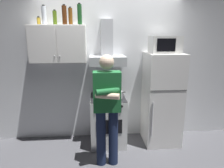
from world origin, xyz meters
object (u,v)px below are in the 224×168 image
object	(u,v)px
range_hood	(107,53)
bottle_olive_oil	(55,18)
bottle_vodka_clear	(44,15)
refrigerator	(162,99)
person_standing	(107,107)
upper_cabinet	(58,44)
bottle_wine_green	(80,15)
stove_oven	(108,120)
bottle_rum_dark	(64,15)
microwave	(165,44)
bottle_beer_brown	(70,16)
cooking_pot	(116,95)
bottle_spice_jar	(39,21)

from	to	relation	value
range_hood	bottle_olive_oil	bearing A→B (deg)	177.09
bottle_vodka_clear	refrigerator	bearing A→B (deg)	-3.20
refrigerator	person_standing	bearing A→B (deg)	-148.77
upper_cabinet	bottle_wine_green	bearing A→B (deg)	-2.32
person_standing	bottle_vodka_clear	size ratio (longest dim) A/B	5.50
stove_oven	refrigerator	distance (m)	1.02
person_standing	bottle_vodka_clear	xyz separation A→B (m)	(-0.94, 0.71, 1.29)
bottle_rum_dark	person_standing	bearing A→B (deg)	-49.13
upper_cabinet	microwave	size ratio (longest dim) A/B	1.88
bottle_beer_brown	person_standing	bearing A→B (deg)	-54.65
upper_cabinet	cooking_pot	size ratio (longest dim) A/B	2.95
stove_oven	bottle_rum_dark	bearing A→B (deg)	170.05
bottle_spice_jar	bottle_vodka_clear	distance (m)	0.14
cooking_pot	bottle_rum_dark	bearing A→B (deg)	163.58
range_hood	bottle_rum_dark	xyz separation A→B (m)	(-0.68, -0.01, 0.60)
range_hood	bottle_wine_green	world-z (taller)	bottle_wine_green
stove_oven	refrigerator	world-z (taller)	refrigerator
upper_cabinet	range_hood	distance (m)	0.81
bottle_beer_brown	bottle_vodka_clear	bearing A→B (deg)	-174.06
cooking_pot	bottle_rum_dark	xyz separation A→B (m)	(-0.81, 0.24, 1.26)
bottle_beer_brown	cooking_pot	bearing A→B (deg)	-20.65
refrigerator	microwave	bearing A→B (deg)	90.90
range_hood	bottle_vodka_clear	bearing A→B (deg)	-178.99
cooking_pot	range_hood	bearing A→B (deg)	117.88
bottle_spice_jar	bottle_rum_dark	world-z (taller)	bottle_rum_dark
bottle_wine_green	bottle_olive_oil	bearing A→B (deg)	171.68
refrigerator	bottle_olive_oil	distance (m)	2.25
stove_oven	microwave	distance (m)	1.62
upper_cabinet	bottle_beer_brown	distance (m)	0.48
upper_cabinet	bottle_beer_brown	world-z (taller)	bottle_beer_brown
upper_cabinet	refrigerator	bearing A→B (deg)	-4.07
cooking_pot	bottle_wine_green	bearing A→B (deg)	157.94
stove_oven	bottle_beer_brown	bearing A→B (deg)	165.57
upper_cabinet	microwave	bearing A→B (deg)	-3.48
bottle_olive_oil	bottle_wine_green	xyz separation A→B (m)	(0.40, -0.06, 0.05)
bottle_vodka_clear	bottle_rum_dark	xyz separation A→B (m)	(0.31, 0.01, 0.01)
microwave	cooking_pot	distance (m)	1.16
bottle_olive_oil	bottle_rum_dark	distance (m)	0.17
bottle_beer_brown	bottle_wine_green	world-z (taller)	bottle_wine_green
bottle_olive_oil	bottle_spice_jar	xyz separation A→B (m)	(-0.25, -0.02, -0.05)
upper_cabinet	range_hood	bearing A→B (deg)	0.09
stove_oven	person_standing	xyz separation A→B (m)	(-0.05, -0.61, 0.47)
refrigerator	bottle_beer_brown	distance (m)	2.07
upper_cabinet	person_standing	distance (m)	1.35
microwave	stove_oven	bearing A→B (deg)	-178.85
bottle_vodka_clear	bottle_wine_green	xyz separation A→B (m)	(0.55, 0.00, 0.02)
stove_oven	cooking_pot	size ratio (longest dim) A/B	2.86
stove_oven	refrigerator	bearing A→B (deg)	0.04
refrigerator	cooking_pot	bearing A→B (deg)	-171.68
upper_cabinet	bottle_spice_jar	bearing A→B (deg)	176.13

